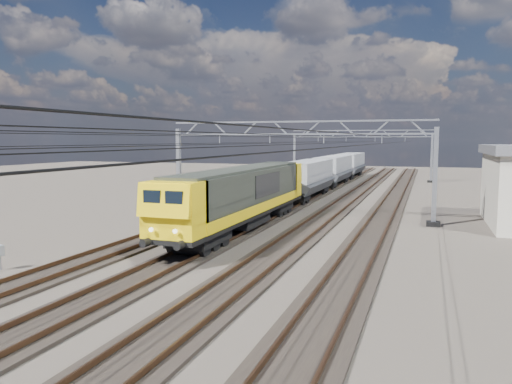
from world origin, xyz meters
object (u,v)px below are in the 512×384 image
(locomotive, at_px, (243,194))
(hopper_wagon_lead, at_px, (307,176))
(hopper_wagon_mid, at_px, (333,168))
(catenary_gantry_mid, at_px, (296,165))
(catenary_gantry_far, at_px, (360,153))
(hopper_wagon_third, at_px, (350,163))

(locomotive, distance_m, hopper_wagon_lead, 17.70)
(locomotive, bearing_deg, hopper_wagon_mid, 90.00)
(catenary_gantry_mid, xyz_separation_m, hopper_wagon_lead, (-2.00, 12.10, -1.67))
(locomotive, relative_size, hopper_wagon_mid, 1.62)
(catenary_gantry_mid, distance_m, catenary_gantry_far, 36.00)
(catenary_gantry_far, height_order, hopper_wagon_mid, catenary_gantry_far)
(locomotive, relative_size, hopper_wagon_lead, 1.62)
(hopper_wagon_third, bearing_deg, catenary_gantry_mid, -87.17)
(catenary_gantry_mid, height_order, hopper_wagon_lead, catenary_gantry_mid)
(catenary_gantry_far, bearing_deg, hopper_wagon_third, 113.96)
(hopper_wagon_third, bearing_deg, hopper_wagon_lead, -90.00)
(catenary_gantry_mid, xyz_separation_m, locomotive, (-2.00, -5.59, -1.58))
(catenary_gantry_mid, bearing_deg, hopper_wagon_mid, 94.35)
(hopper_wagon_mid, xyz_separation_m, hopper_wagon_third, (0.00, 14.20, 0.00))
(locomotive, distance_m, hopper_wagon_mid, 31.90)
(catenary_gantry_far, bearing_deg, locomotive, -92.75)
(locomotive, height_order, hopper_wagon_lead, locomotive)
(catenary_gantry_mid, relative_size, hopper_wagon_third, 1.53)
(hopper_wagon_lead, bearing_deg, locomotive, -90.00)
(catenary_gantry_far, xyz_separation_m, hopper_wagon_lead, (-2.00, -23.90, -1.67))
(hopper_wagon_mid, bearing_deg, catenary_gantry_far, 78.35)
(hopper_wagon_lead, bearing_deg, catenary_gantry_mid, -80.61)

